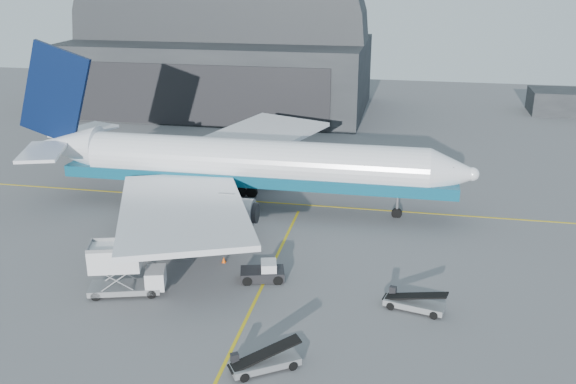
% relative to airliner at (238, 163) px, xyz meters
% --- Properties ---
extents(ground, '(200.00, 200.00, 0.00)m').
position_rel_airliner_xyz_m(ground, '(6.50, -18.29, -4.79)').
color(ground, '#565659').
rests_on(ground, ground).
extents(taxi_lines, '(80.00, 42.12, 0.02)m').
position_rel_airliner_xyz_m(taxi_lines, '(6.50, -5.62, -4.78)').
color(taxi_lines, gold).
rests_on(taxi_lines, ground).
extents(hangar, '(50.00, 28.30, 28.00)m').
position_rel_airliner_xyz_m(hangar, '(-15.50, 46.66, 4.75)').
color(hangar, black).
rests_on(hangar, ground).
extents(distant_bldg_a, '(14.00, 8.00, 4.00)m').
position_rel_airliner_xyz_m(distant_bldg_a, '(44.50, 53.71, -4.79)').
color(distant_bldg_a, black).
rests_on(distant_bldg_a, ground).
extents(airliner, '(48.76, 47.29, 17.11)m').
position_rel_airliner_xyz_m(airliner, '(0.00, 0.00, 0.00)').
color(airliner, white).
rests_on(airliner, ground).
extents(catering_truck, '(6.25, 3.70, 4.05)m').
position_rel_airliner_xyz_m(catering_truck, '(-3.82, -20.16, -2.74)').
color(catering_truck, slate).
rests_on(catering_truck, ground).
extents(pushback_tug, '(3.91, 2.83, 1.64)m').
position_rel_airliner_xyz_m(pushback_tug, '(6.36, -15.84, -4.17)').
color(pushback_tug, black).
rests_on(pushback_tug, ground).
extents(belt_loader_a, '(4.58, 3.71, 1.82)m').
position_rel_airliner_xyz_m(belt_loader_a, '(9.14, -27.85, -4.23)').
color(belt_loader_a, slate).
rests_on(belt_loader_a, ground).
extents(belt_loader_b, '(4.84, 2.51, 1.81)m').
position_rel_airliner_xyz_m(belt_loader_b, '(18.45, -18.41, -4.23)').
color(belt_loader_b, slate).
rests_on(belt_loader_b, ground).
extents(traffic_cone, '(0.35, 0.35, 0.51)m').
position_rel_airliner_xyz_m(traffic_cone, '(2.25, -13.39, -4.55)').
color(traffic_cone, '#EB5007').
rests_on(traffic_cone, ground).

